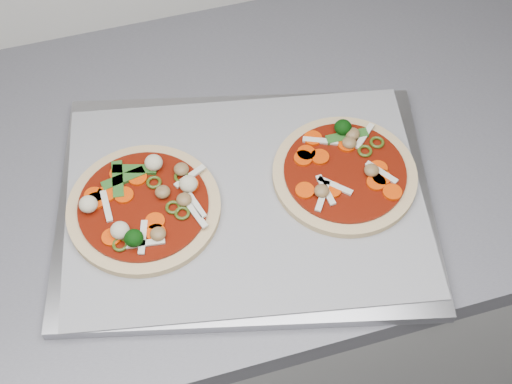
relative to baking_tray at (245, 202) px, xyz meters
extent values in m
cube|color=#AFAFAC|center=(-0.17, 0.08, -0.48)|extent=(3.60, 0.60, 0.86)
cube|color=slate|center=(-0.17, 0.08, -0.03)|extent=(3.60, 0.60, 0.04)
cube|color=#99999F|center=(0.00, 0.00, 0.00)|extent=(0.56, 0.46, 0.02)
cube|color=gray|center=(0.00, 0.00, 0.01)|extent=(0.52, 0.42, 0.00)
cylinder|color=tan|center=(-0.13, 0.02, 0.02)|extent=(0.28, 0.28, 0.01)
cylinder|color=maroon|center=(-0.13, 0.02, 0.02)|extent=(0.23, 0.23, 0.00)
cube|color=silver|center=(-0.07, 0.00, 0.03)|extent=(0.02, 0.05, 0.00)
ellipsoid|color=brown|center=(-0.12, -0.04, 0.03)|extent=(0.03, 0.03, 0.01)
cylinder|color=#F04803|center=(-0.17, 0.04, 0.03)|extent=(0.03, 0.03, 0.00)
ellipsoid|color=beige|center=(-0.20, 0.03, 0.03)|extent=(0.03, 0.03, 0.02)
ellipsoid|color=#073106|center=(-0.15, -0.04, 0.03)|extent=(0.03, 0.03, 0.02)
ellipsoid|color=beige|center=(-0.07, 0.02, 0.03)|extent=(0.03, 0.03, 0.02)
torus|color=#354812|center=(-0.17, -0.04, 0.03)|extent=(0.03, 0.03, 0.00)
ellipsoid|color=beige|center=(-0.16, -0.02, 0.03)|extent=(0.03, 0.03, 0.02)
torus|color=#354812|center=(-0.11, 0.04, 0.03)|extent=(0.02, 0.02, 0.00)
cylinder|color=#F04803|center=(-0.12, -0.03, 0.03)|extent=(0.03, 0.03, 0.00)
cube|color=silver|center=(-0.14, -0.03, 0.03)|extent=(0.02, 0.05, 0.00)
cube|color=#316726|center=(-0.15, 0.06, 0.03)|extent=(0.02, 0.06, 0.00)
cylinder|color=#F04803|center=(-0.15, 0.07, 0.03)|extent=(0.04, 0.04, 0.00)
cube|color=silver|center=(-0.07, -0.02, 0.03)|extent=(0.02, 0.05, 0.00)
cylinder|color=#F04803|center=(-0.19, 0.05, 0.03)|extent=(0.03, 0.03, 0.00)
torus|color=#354812|center=(-0.09, 0.00, 0.03)|extent=(0.03, 0.03, 0.00)
ellipsoid|color=beige|center=(-0.10, 0.07, 0.03)|extent=(0.03, 0.03, 0.02)
ellipsoid|color=brown|center=(-0.08, 0.00, 0.03)|extent=(0.02, 0.02, 0.01)
cylinder|color=#F04803|center=(-0.07, 0.03, 0.03)|extent=(0.03, 0.03, 0.00)
cylinder|color=#F04803|center=(-0.15, 0.04, 0.03)|extent=(0.04, 0.04, 0.00)
cube|color=silver|center=(-0.14, -0.04, 0.03)|extent=(0.05, 0.01, 0.00)
torus|color=#354812|center=(-0.07, 0.04, 0.03)|extent=(0.02, 0.02, 0.00)
cylinder|color=#F04803|center=(-0.12, -0.01, 0.03)|extent=(0.03, 0.03, 0.00)
torus|color=#354812|center=(-0.09, -0.01, 0.03)|extent=(0.03, 0.03, 0.00)
ellipsoid|color=brown|center=(-0.10, 0.02, 0.03)|extent=(0.02, 0.02, 0.01)
cube|color=#316726|center=(-0.13, 0.07, 0.03)|extent=(0.06, 0.03, 0.00)
cylinder|color=#F04803|center=(-0.13, 0.06, 0.03)|extent=(0.03, 0.03, 0.00)
cube|color=silver|center=(-0.06, 0.04, 0.03)|extent=(0.05, 0.03, 0.00)
ellipsoid|color=brown|center=(-0.07, 0.05, 0.03)|extent=(0.03, 0.03, 0.01)
cylinder|color=#F04803|center=(-0.18, -0.02, 0.03)|extent=(0.03, 0.03, 0.00)
cube|color=#316726|center=(-0.15, 0.06, 0.03)|extent=(0.06, 0.03, 0.00)
cube|color=silver|center=(-0.18, 0.03, 0.03)|extent=(0.01, 0.05, 0.00)
cylinder|color=#F04803|center=(-0.19, 0.04, 0.03)|extent=(0.03, 0.03, 0.00)
cylinder|color=tan|center=(0.14, 0.00, 0.02)|extent=(0.22, 0.22, 0.01)
cylinder|color=maroon|center=(0.14, 0.00, 0.02)|extent=(0.18, 0.18, 0.00)
ellipsoid|color=brown|center=(0.16, 0.03, 0.03)|extent=(0.02, 0.02, 0.01)
torus|color=#354812|center=(0.17, 0.02, 0.03)|extent=(0.02, 0.02, 0.00)
cube|color=#316726|center=(0.16, 0.05, 0.03)|extent=(0.06, 0.02, 0.00)
cylinder|color=#F04803|center=(0.18, -0.03, 0.03)|extent=(0.03, 0.03, 0.00)
cylinder|color=#F04803|center=(0.15, 0.03, 0.03)|extent=(0.03, 0.03, 0.00)
cylinder|color=#F04803|center=(0.11, 0.02, 0.03)|extent=(0.03, 0.03, 0.00)
torus|color=#354812|center=(0.19, 0.03, 0.03)|extent=(0.03, 0.03, 0.00)
cylinder|color=#F04803|center=(0.09, 0.03, 0.03)|extent=(0.03, 0.03, 0.00)
cube|color=silver|center=(0.09, -0.04, 0.03)|extent=(0.03, 0.04, 0.00)
cube|color=silver|center=(0.11, -0.03, 0.03)|extent=(0.04, 0.04, 0.00)
cylinder|color=#F04803|center=(0.18, -0.05, 0.03)|extent=(0.04, 0.04, 0.00)
cylinder|color=#F04803|center=(0.07, -0.02, 0.03)|extent=(0.04, 0.04, 0.00)
ellipsoid|color=brown|center=(0.09, -0.03, 0.03)|extent=(0.03, 0.03, 0.01)
cylinder|color=#F04803|center=(0.11, 0.06, 0.03)|extent=(0.03, 0.03, 0.00)
ellipsoid|color=brown|center=(0.16, 0.05, 0.03)|extent=(0.03, 0.03, 0.01)
ellipsoid|color=#073106|center=(0.15, 0.06, 0.03)|extent=(0.03, 0.03, 0.02)
cylinder|color=#F04803|center=(0.10, 0.04, 0.03)|extent=(0.03, 0.03, 0.00)
cube|color=silver|center=(0.12, 0.05, 0.03)|extent=(0.05, 0.03, 0.00)
cube|color=silver|center=(0.18, 0.04, 0.03)|extent=(0.04, 0.04, 0.00)
ellipsoid|color=brown|center=(0.17, -0.02, 0.03)|extent=(0.02, 0.02, 0.01)
cube|color=silver|center=(0.18, -0.02, 0.03)|extent=(0.03, 0.04, 0.00)
cube|color=silver|center=(0.10, -0.03, 0.03)|extent=(0.01, 0.05, 0.00)
cylinder|color=#F04803|center=(0.17, -0.03, 0.03)|extent=(0.03, 0.03, 0.00)
cylinder|color=#F04803|center=(0.11, -0.03, 0.03)|extent=(0.03, 0.03, 0.00)
cylinder|color=#F04803|center=(0.18, -0.01, 0.03)|extent=(0.04, 0.04, 0.00)
camera|label=1|loc=(-0.13, -0.50, 0.78)|focal=50.00mm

